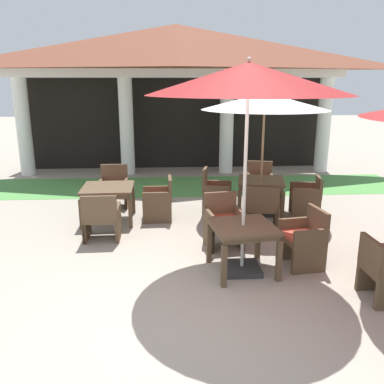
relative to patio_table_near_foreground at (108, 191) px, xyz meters
The scene contains 18 objects.
ground_plane 3.83m from the patio_table_near_foreground, 66.92° to the right, with size 60.00×60.00×0.00m, color #9E9384.
background_pavilion 5.44m from the patio_table_near_foreground, 71.68° to the left, with size 10.23×2.81×4.30m.
lawn_strip 3.13m from the patio_table_near_foreground, 61.10° to the left, with size 12.03×2.17×0.01m, color #519347.
patio_table_near_foreground is the anchor object (origin of this frame).
patio_chair_near_foreground_south 1.03m from the patio_table_near_foreground, 88.90° to the right, with size 0.63×0.59×0.86m.
patio_chair_near_foreground_east 1.03m from the patio_table_near_foreground, ahead, with size 0.59×0.57×0.87m.
patio_chair_near_foreground_north 1.03m from the patio_table_near_foreground, 91.10° to the left, with size 0.63×0.57×0.91m.
patio_table_mid_left 3.30m from the patio_table_near_foreground, 46.66° to the right, with size 0.99×0.99×0.72m.
patio_umbrella_mid_left 3.91m from the patio_table_near_foreground, 46.66° to the right, with size 2.72×2.72×3.01m.
patio_chair_mid_left_north 2.56m from the patio_table_near_foreground, 34.26° to the right, with size 0.66×0.62×0.90m.
patio_chair_mid_left_east 3.93m from the patio_table_near_foreground, 34.92° to the right, with size 0.62×0.67×0.89m.
patio_table_mid_right 3.13m from the patio_table_near_foreground, ahead, with size 1.10×1.10×0.75m.
patio_umbrella_mid_right 3.57m from the patio_table_near_foreground, ahead, with size 2.52×2.52×2.57m.
patio_chair_mid_right_west 2.24m from the patio_table_near_foreground, 10.74° to the left, with size 0.68×0.66×0.94m.
patio_chair_mid_right_south 3.02m from the patio_table_near_foreground, 13.42° to the right, with size 0.71×0.62×0.86m.
patio_chair_mid_right_east 4.06m from the patio_table_near_foreground, ahead, with size 0.69×0.71×0.83m.
patio_chair_mid_right_north 3.52m from the patio_table_near_foreground, 19.22° to the left, with size 0.69×0.67×0.92m.
patio_chair_far_back_west 5.11m from the patio_table_near_foreground, 40.12° to the right, with size 0.52×0.57×0.82m.
Camera 1 is at (-0.28, -4.26, 2.68)m, focal length 37.44 mm.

